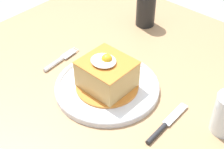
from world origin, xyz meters
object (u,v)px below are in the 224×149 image
Objects in this scene: fork at (58,61)px; soda_can at (146,9)px; knife at (162,128)px; main_plate at (107,87)px.

soda_can is at bearing 80.67° from fork.
soda_can is at bearing 132.74° from knife.
fork is 0.86× the size of knife.
fork and knife have the same top height.
main_plate is 1.74× the size of knife.
main_plate is at bearing 174.97° from knife.
soda_can reaches higher than knife.
main_plate is at bearing -68.69° from soda_can.
soda_can is (-0.13, 0.34, 0.05)m from main_plate.
fork is at bearing -176.68° from main_plate.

